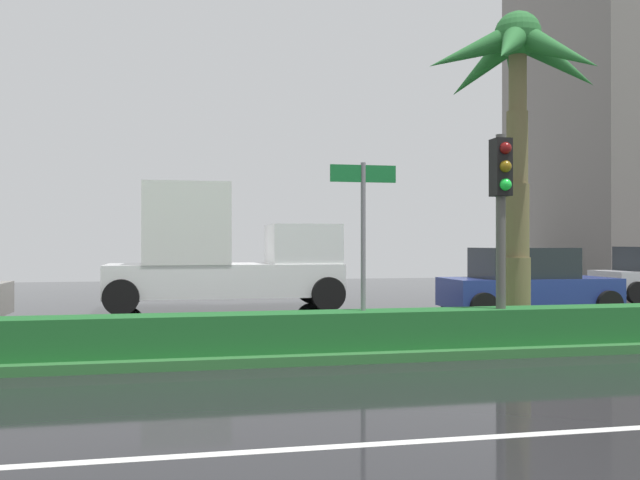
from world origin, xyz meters
name	(u,v)px	position (x,y,z in m)	size (l,w,h in m)	color
ground_plane	(248,342)	(0.00, 9.00, -0.05)	(90.00, 42.00, 0.10)	black
near_lane_divider_stripe	(328,447)	(0.00, 2.00, 0.00)	(81.00, 0.14, 0.01)	white
median_strip	(254,343)	(0.00, 8.00, 0.07)	(85.50, 4.00, 0.15)	#2D6B33
median_hedge	(264,332)	(0.00, 6.60, 0.45)	(76.50, 0.70, 0.60)	#1E6028
palm_tree_centre_left	(516,86)	(5.13, 8.23, 4.90)	(3.67, 3.42, 6.21)	brown
traffic_signal_median_right	(501,200)	(3.96, 6.50, 2.56)	(0.28, 0.43, 3.50)	#4C4C47
street_name_sign	(363,228)	(1.63, 6.70, 2.08)	(1.10, 0.08, 3.00)	slate
box_truck_lead	(222,253)	(-0.10, 15.22, 1.55)	(6.40, 2.64, 3.46)	white
car_in_traffic_second	(527,283)	(7.31, 11.81, 0.83)	(4.30, 2.02, 1.72)	navy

